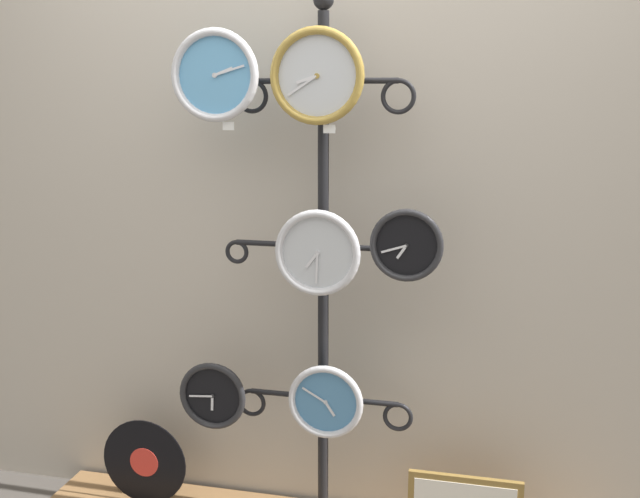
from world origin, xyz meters
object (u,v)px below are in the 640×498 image
(clock_middle_center, at_px, (318,253))
(vinyl_record, at_px, (144,462))
(clock_top_left, at_px, (215,75))
(clock_bottom_center, at_px, (326,401))
(clock_bottom_left, at_px, (213,395))
(clock_top_center, at_px, (316,76))
(clock_middle_right, at_px, (407,245))
(display_stand, at_px, (323,345))

(clock_middle_center, relative_size, vinyl_record, 0.85)
(clock_top_left, xyz_separation_m, clock_bottom_center, (0.38, -0.00, -1.12))
(clock_middle_center, xyz_separation_m, clock_bottom_left, (-0.40, 0.01, -0.56))
(clock_top_center, bearing_deg, clock_bottom_left, -177.43)
(clock_bottom_left, bearing_deg, clock_bottom_center, -0.43)
(clock_top_center, height_order, clock_bottom_left, clock_top_center)
(clock_top_center, xyz_separation_m, clock_bottom_left, (-0.39, -0.02, -1.14))
(clock_bottom_left, height_order, clock_bottom_center, clock_bottom_center)
(clock_top_left, xyz_separation_m, clock_bottom_left, (-0.04, -0.00, -1.14))
(clock_top_center, bearing_deg, clock_middle_right, -1.01)
(display_stand, height_order, vinyl_record, display_stand)
(clock_middle_right, height_order, clock_bottom_left, clock_middle_right)
(clock_middle_right, relative_size, clock_bottom_left, 0.96)
(clock_top_center, distance_m, clock_middle_center, 0.58)
(clock_bottom_left, bearing_deg, clock_middle_right, 0.99)
(display_stand, height_order, clock_bottom_center, display_stand)
(clock_top_center, height_order, clock_middle_right, clock_top_center)
(display_stand, relative_size, clock_middle_right, 8.10)
(clock_bottom_left, bearing_deg, display_stand, 15.36)
(clock_top_left, distance_m, clock_top_center, 0.34)
(clock_middle_center, height_order, vinyl_record, clock_middle_center)
(clock_top_center, height_order, vinyl_record, clock_top_center)
(clock_top_center, distance_m, clock_bottom_center, 1.12)
(clock_middle_right, relative_size, clock_bottom_center, 0.91)
(clock_top_left, relative_size, vinyl_record, 0.89)
(clock_top_left, bearing_deg, clock_middle_right, 1.00)
(clock_top_left, distance_m, clock_middle_right, 0.85)
(clock_bottom_left, distance_m, clock_bottom_center, 0.43)
(clock_bottom_center, bearing_deg, display_stand, 108.00)
(clock_middle_center, relative_size, clock_bottom_left, 1.16)
(clock_top_left, xyz_separation_m, clock_middle_center, (0.35, -0.01, -0.59))
(clock_top_left, height_order, clock_middle_center, clock_top_left)
(clock_middle_center, bearing_deg, clock_middle_right, 3.89)
(clock_bottom_left, relative_size, clock_bottom_center, 0.95)
(clock_top_center, bearing_deg, vinyl_record, 176.90)
(clock_middle_center, distance_m, clock_bottom_center, 0.54)
(clock_top_center, relative_size, vinyl_record, 0.91)
(display_stand, xyz_separation_m, clock_top_left, (-0.35, -0.11, 0.95))
(clock_bottom_center, distance_m, vinyl_record, 0.82)
(clock_middle_center, xyz_separation_m, clock_bottom_center, (0.03, 0.01, -0.54))
(clock_top_center, relative_size, clock_bottom_center, 1.17)
(clock_top_left, distance_m, vinyl_record, 1.52)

